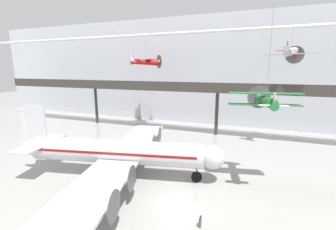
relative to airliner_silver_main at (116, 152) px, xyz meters
name	(u,v)px	position (x,y,z in m)	size (l,w,h in m)	color
ground_plane	(177,204)	(9.22, -3.10, -3.29)	(260.00, 260.00, 0.00)	#9E9B96
hangar_back_wall	(224,71)	(9.22, 33.47, 9.77)	(140.00, 3.00, 26.12)	silver
mezzanine_walkway	(217,91)	(9.22, 22.48, 6.05)	(110.00, 3.20, 11.04)	#38332D
ceiling_truss_beam	(219,31)	(9.22, 21.31, 17.22)	(120.00, 0.60, 0.60)	silver
airliner_silver_main	(116,152)	(0.00, 0.00, 0.00)	(27.23, 31.35, 9.05)	silver
suspended_plane_green_biplane	(265,101)	(17.14, 3.22, 7.00)	(7.69, 6.37, 11.00)	#1E6B33
suspended_plane_red_highwing	(146,62)	(-7.37, 24.62, 11.88)	(7.35, 7.35, 6.45)	red
suspended_plane_silver_racer	(291,52)	(21.34, 19.82, 13.11)	(8.52, 7.24, 5.67)	silver
stanchion_barrier	(196,199)	(10.96, -2.17, -2.97)	(0.36, 0.36, 1.08)	#B2B5BA
info_sign_pedestal	(200,222)	(12.22, -5.70, -2.84)	(0.19, 0.78, 1.24)	#4C4C51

